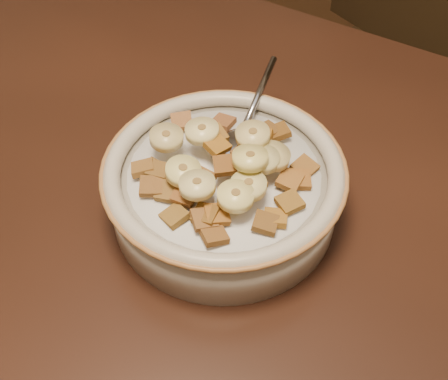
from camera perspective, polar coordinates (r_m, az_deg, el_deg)
The scene contains 46 objects.
table at distance 0.51m, azimuth 0.87°, elevation -12.22°, with size 1.40×0.90×0.04m, color #331910.
chair at distance 1.07m, azimuth 15.51°, elevation 8.75°, with size 0.46×0.46×1.04m, color black.
cereal_bowl at distance 0.53m, azimuth 0.00°, elevation -0.31°, with size 0.21×0.21×0.05m, color beige.
milk at distance 0.51m, azimuth 0.00°, elevation 1.59°, with size 0.18×0.18×0.00m, color white.
spoon at distance 0.53m, azimuth 1.26°, elevation 4.44°, with size 0.04×0.05×0.01m, color #949AA7.
cereal_square_0 at distance 0.53m, azimuth -0.94°, elevation 5.60°, with size 0.02×0.02×0.01m, color brown.
cereal_square_1 at distance 0.54m, azimuth 4.49°, elevation 6.04°, with size 0.02×0.02×0.01m, color brown.
cereal_square_2 at distance 0.48m, azimuth -3.98°, elevation -0.44°, with size 0.02×0.02×0.01m, color brown.
cereal_square_3 at distance 0.49m, azimuth 0.10°, elevation 2.54°, with size 0.02×0.02×0.01m, color brown.
cereal_square_4 at distance 0.49m, azimuth -5.70°, elevation -0.11°, with size 0.02×0.02×0.01m, color brown.
cereal_square_5 at distance 0.48m, azimuth 2.84°, elevation 0.52°, with size 0.02×0.02×0.01m, color olive.
cereal_square_6 at distance 0.56m, azimuth -0.10°, elevation 6.92°, with size 0.02×0.02×0.01m, color brown.
cereal_square_7 at distance 0.50m, azimuth 7.65°, elevation 1.09°, with size 0.02×0.02×0.01m, color #916027.
cereal_square_8 at distance 0.52m, azimuth -7.35°, elevation 2.17°, with size 0.02×0.02×0.01m, color olive.
cereal_square_9 at distance 0.48m, azimuth 5.25°, elevation -2.82°, with size 0.02×0.02×0.01m, color #8F5D28.
cereal_square_10 at distance 0.47m, azimuth -1.88°, elevation -2.50°, with size 0.02×0.02×0.01m, color brown.
cereal_square_11 at distance 0.52m, azimuth 8.20°, elevation 2.30°, with size 0.02×0.02×0.01m, color brown.
cereal_square_12 at distance 0.48m, azimuth 6.70°, elevation -1.25°, with size 0.02×0.02×0.01m, color olive.
cereal_square_13 at distance 0.54m, azimuth 5.54°, elevation 5.90°, with size 0.02×0.02×0.01m, color brown.
cereal_square_14 at distance 0.46m, azimuth -1.02°, elevation -4.59°, with size 0.02×0.02×0.01m, color brown.
cereal_square_15 at distance 0.49m, azimuth -7.41°, elevation 0.38°, with size 0.02×0.02×0.01m, color brown.
cereal_square_16 at distance 0.48m, azimuth -5.04°, elevation -2.63°, with size 0.02×0.02×0.01m, color brown.
cereal_square_17 at distance 0.53m, azimuth 3.78°, elevation 5.29°, with size 0.02×0.02×0.01m, color brown.
cereal_square_18 at distance 0.50m, azimuth 6.68°, elevation 0.98°, with size 0.02×0.02×0.01m, color #9B6827.
cereal_square_19 at distance 0.49m, azimuth -2.39°, elevation 1.30°, with size 0.02×0.02×0.01m, color brown.
cereal_square_20 at distance 0.55m, azimuth -4.33°, elevation 6.96°, with size 0.02×0.02×0.01m, color #996237.
cereal_square_21 at distance 0.51m, azimuth -8.26°, elevation 2.23°, with size 0.02×0.02×0.01m, color brown.
cereal_square_22 at distance 0.50m, azimuth 2.21°, elevation 3.82°, with size 0.02×0.02×0.01m, color brown.
cereal_square_23 at distance 0.50m, azimuth -0.76°, elevation 4.58°, with size 0.02×0.02×0.01m, color brown.
cereal_square_24 at distance 0.47m, azimuth -2.04°, elevation -2.97°, with size 0.02×0.02×0.01m, color brown.
cereal_square_25 at distance 0.47m, azimuth -0.75°, elevation -2.51°, with size 0.02×0.02×0.01m, color #995C23.
cereal_square_26 at distance 0.52m, azimuth 4.31°, elevation 4.33°, with size 0.02×0.02×0.01m, color #9C6432.
cereal_square_27 at distance 0.50m, azimuth -6.56°, elevation 1.93°, with size 0.02×0.02×0.01m, color brown.
cereal_square_28 at distance 0.49m, azimuth -3.69°, elevation 0.50°, with size 0.02×0.02×0.01m, color brown.
cereal_square_29 at distance 0.47m, azimuth 4.22°, elevation -3.35°, with size 0.02×0.02×0.01m, color brown.
cereal_square_30 at distance 0.47m, azimuth 0.55°, elevation -0.68°, with size 0.02×0.02×0.01m, color #8C611C.
banana_slice_0 at distance 0.48m, azimuth -4.17°, elevation 1.92°, with size 0.03×0.03×0.01m, color #FFF59A.
banana_slice_1 at distance 0.51m, azimuth -2.25°, elevation 5.99°, with size 0.03×0.03×0.01m, color beige.
banana_slice_2 at distance 0.50m, azimuth 2.93°, elevation 5.59°, with size 0.03×0.03×0.01m, color #F3D78E.
banana_slice_3 at distance 0.49m, azimuth 3.87°, elevation 3.17°, with size 0.03×0.03×0.01m, color #FEF19A.
banana_slice_4 at distance 0.46m, azimuth 1.20°, elevation -0.63°, with size 0.03×0.03×0.01m, color #FFF17E.
banana_slice_5 at distance 0.51m, azimuth -5.87°, elevation 5.32°, with size 0.03×0.03×0.01m, color tan.
banana_slice_6 at distance 0.50m, azimuth 4.98°, elevation 3.47°, with size 0.03×0.03×0.01m, color beige.
banana_slice_7 at distance 0.47m, azimuth -2.74°, elevation 0.51°, with size 0.03×0.03×0.01m, color beige.
banana_slice_8 at distance 0.48m, azimuth 2.68°, elevation 3.26°, with size 0.03×0.03×0.01m, color #F0DC81.
banana_slice_9 at distance 0.47m, azimuth 2.51°, elevation 0.45°, with size 0.03×0.03×0.01m, color #F8EC9C.
Camera 1 is at (0.13, -0.22, 1.17)m, focal length 45.00 mm.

